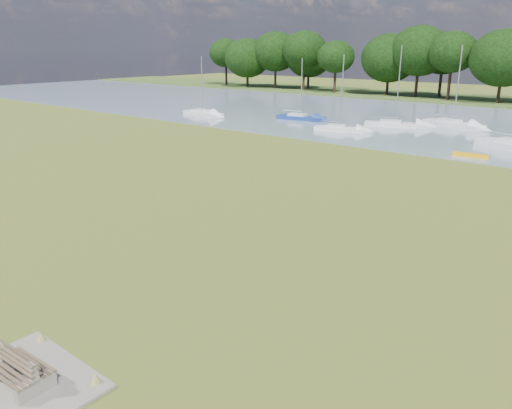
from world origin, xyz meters
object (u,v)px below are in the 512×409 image
Objects in this scene: kayak at (470,155)px; sailboat_3 at (453,122)px; sailboat_1 at (340,127)px; sailboat_7 at (395,123)px; sailboat_5 at (300,116)px; bench_pair at (19,370)px; sailboat_8 at (203,112)px.

kayak is 16.76m from sailboat_3.
sailboat_7 is at bearing 47.97° from sailboat_1.
sailboat_1 is 1.08× the size of sailboat_5.
bench_pair is 45.20m from sailboat_1.
sailboat_5 is (-16.72, -6.26, -0.07)m from sailboat_3.
sailboat_1 is 9.43m from sailboat_5.
sailboat_3 is (-6.52, 53.42, 0.05)m from bench_pair.
sailboat_8 is (-35.91, 4.36, 0.29)m from kayak.
sailboat_3 reaches higher than sailboat_7.
sailboat_8 is at bearing 164.14° from sailboat_1.
sailboat_1 is 13.68m from sailboat_3.
sailboat_7 reaches higher than sailboat_5.
sailboat_1 is 20.76m from sailboat_8.
kayak is 36.17m from sailboat_8.
sailboat_5 is (-23.24, 47.15, -0.03)m from bench_pair.
sailboat_8 is (-35.71, 42.43, -0.03)m from bench_pair.
sailboat_1 is 0.90× the size of sailboat_7.
sailboat_5 reaches higher than bench_pair.
sailboat_8 is at bearing -167.34° from sailboat_5.
sailboat_3 is 1.01× the size of sailboat_7.
bench_pair is 50.80m from sailboat_7.
sailboat_8 is at bearing 168.75° from kayak.
bench_pair is 55.46m from sailboat_8.
sailboat_1 is (-14.96, 42.66, -0.03)m from bench_pair.
sailboat_7 is at bearing 24.28° from sailboat_8.
sailboat_1 reaches higher than sailboat_5.
sailboat_3 is at bearing 35.40° from sailboat_1.
sailboat_8 is at bearing -142.13° from sailboat_3.
sailboat_5 is at bearing 28.76° from sailboat_8.
sailboat_5 is at bearing 135.00° from sailboat_1.
sailboat_3 is at bearing 93.63° from bench_pair.
kayak is at bearing 1.07° from sailboat_8.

